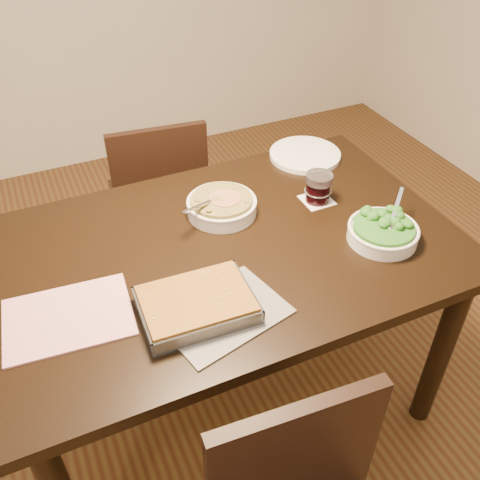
# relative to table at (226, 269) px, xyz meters

# --- Properties ---
(ground) EXTENTS (4.00, 4.00, 0.00)m
(ground) POSITION_rel_table_xyz_m (0.00, 0.00, -0.65)
(ground) COLOR #492714
(ground) RESTS_ON ground
(table) EXTENTS (1.40, 0.90, 0.75)m
(table) POSITION_rel_table_xyz_m (0.00, 0.00, 0.00)
(table) COLOR black
(table) RESTS_ON ground
(magazine_a) EXTENTS (0.34, 0.26, 0.01)m
(magazine_a) POSITION_rel_table_xyz_m (-0.49, -0.10, 0.10)
(magazine_a) COLOR #B83459
(magazine_a) RESTS_ON table
(magazine_b) EXTENTS (0.36, 0.29, 0.01)m
(magazine_b) POSITION_rel_table_xyz_m (-0.12, -0.26, 0.10)
(magazine_b) COLOR #25242C
(magazine_b) RESTS_ON table
(coaster) EXTENTS (0.10, 0.10, 0.00)m
(coaster) POSITION_rel_table_xyz_m (0.37, 0.09, 0.10)
(coaster) COLOR white
(coaster) RESTS_ON table
(stew_bowl) EXTENTS (0.23, 0.23, 0.09)m
(stew_bowl) POSITION_rel_table_xyz_m (0.05, 0.16, 0.13)
(stew_bowl) COLOR white
(stew_bowl) RESTS_ON table
(broccoli_bowl) EXTENTS (0.21, 0.21, 0.08)m
(broccoli_bowl) POSITION_rel_table_xyz_m (0.44, -0.17, 0.12)
(broccoli_bowl) COLOR white
(broccoli_bowl) RESTS_ON table
(baking_dish) EXTENTS (0.30, 0.23, 0.05)m
(baking_dish) POSITION_rel_table_xyz_m (-0.18, -0.22, 0.12)
(baking_dish) COLOR silver
(baking_dish) RESTS_ON table
(wine_tumbler) EXTENTS (0.09, 0.09, 0.10)m
(wine_tumbler) POSITION_rel_table_xyz_m (0.37, 0.09, 0.15)
(wine_tumbler) COLOR black
(wine_tumbler) RESTS_ON coaster
(dinner_plate) EXTENTS (0.27, 0.27, 0.02)m
(dinner_plate) POSITION_rel_table_xyz_m (0.48, 0.36, 0.10)
(dinner_plate) COLOR white
(dinner_plate) RESTS_ON table
(chair_far) EXTENTS (0.43, 0.43, 0.83)m
(chair_far) POSITION_rel_table_xyz_m (0.01, 0.76, -0.19)
(chair_far) COLOR black
(chair_far) RESTS_ON ground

